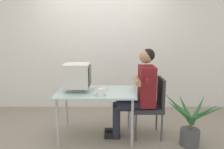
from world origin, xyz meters
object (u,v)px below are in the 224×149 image
desk (96,95)px  keyboard (100,91)px  person_seated (139,90)px  potted_plant (191,122)px  office_chair (151,104)px  crt_monitor (77,76)px  desk_mug (100,93)px

desk → keyboard: (0.06, -0.02, 0.08)m
desk → person_seated: person_seated is taller
person_seated → potted_plant: person_seated is taller
office_chair → potted_plant: size_ratio=0.99×
desk → keyboard: size_ratio=2.53×
crt_monitor → keyboard: crt_monitor is taller
person_seated → desk_mug: person_seated is taller
potted_plant → desk_mug: 1.31m
office_chair → desk_mug: office_chair is taller
desk → potted_plant: size_ratio=1.24×
keyboard → potted_plant: (1.26, -0.24, -0.38)m
potted_plant → crt_monitor: bearing=169.2°
crt_monitor → person_seated: bearing=-0.6°
desk → office_chair: office_chair is taller
potted_plant → keyboard: bearing=169.4°
potted_plant → office_chair: bearing=149.0°
desk → desk_mug: size_ratio=10.79×
desk → potted_plant: (1.32, -0.26, -0.30)m
desk → crt_monitor: crt_monitor is taller
keyboard → office_chair: (0.77, 0.06, -0.21)m
keyboard → person_seated: bearing=6.1°
person_seated → potted_plant: size_ratio=1.46×
desk → desk_mug: bearing=-72.9°
desk_mug → keyboard: bearing=93.7°
potted_plant → desk_mug: desk_mug is taller
desk → office_chair: bearing=2.5°
keyboard → desk_mug: desk_mug is taller
desk_mug → desk: bearing=107.1°
keyboard → person_seated: size_ratio=0.34×
person_seated → desk_mug: 0.63m
office_chair → desk_mug: bearing=-158.8°
potted_plant → desk_mug: size_ratio=8.67×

